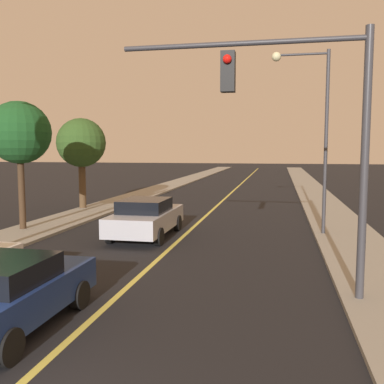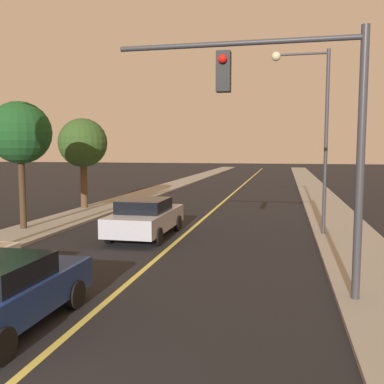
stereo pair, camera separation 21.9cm
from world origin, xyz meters
name	(u,v)px [view 1 (the left image)]	position (x,y,z in m)	size (l,w,h in m)	color
road_surface	(239,186)	(0.00, 36.00, 0.01)	(10.12, 80.00, 0.01)	black
sidewalk_left	(173,184)	(-6.31, 36.00, 0.06)	(2.50, 80.00, 0.12)	gray
sidewalk_right	(309,187)	(6.31, 36.00, 0.06)	(2.50, 80.00, 0.12)	gray
car_near_lane_front	(4,293)	(-1.42, 3.10, 0.72)	(2.03, 4.01, 1.39)	navy
car_near_lane_second	(146,217)	(-1.42, 11.93, 0.78)	(2.05, 4.62, 1.51)	#A5A8B2
traffic_signal_mast	(302,115)	(4.13, 5.95, 4.19)	(5.53, 0.42, 5.91)	#333338
streetlamp_right	(313,116)	(4.88, 13.49, 4.71)	(2.20, 0.36, 7.10)	#333338
tree_left_near	(81,143)	(-7.25, 18.47, 3.75)	(2.73, 2.73, 5.04)	#4C3823
tree_left_far	(19,133)	(-6.82, 11.99, 4.08)	(2.56, 2.56, 5.27)	#3D2B1C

